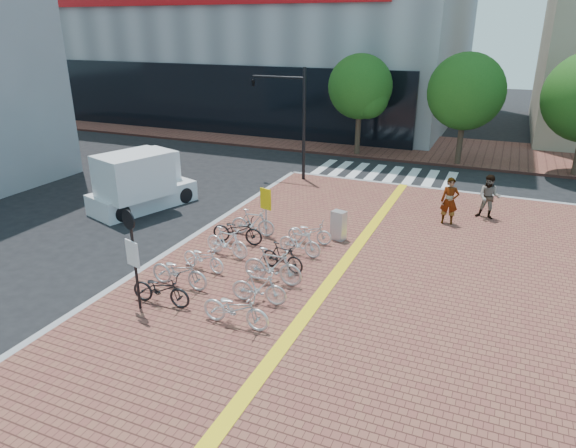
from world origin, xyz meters
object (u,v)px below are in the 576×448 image
at_px(bike_11, 310,232).
at_px(bike_8, 273,266).
at_px(bike_5, 253,222).
at_px(traffic_light_pole, 280,102).
at_px(bike_3, 227,242).
at_px(bike_1, 179,271).
at_px(utility_box, 339,225).
at_px(bike_6, 236,309).
at_px(pedestrian_a, 450,201).
at_px(bike_9, 283,257).
at_px(box_truck, 140,181).
at_px(bike_4, 237,230).
at_px(bike_7, 259,287).
at_px(bike_10, 300,243).
at_px(notice_sign, 132,248).
at_px(bike_0, 161,289).
at_px(pedestrian_b, 489,197).
at_px(yellow_sign, 266,203).
at_px(bike_2, 203,258).

bearing_deg(bike_11, bike_8, 175.80).
bearing_deg(bike_5, traffic_light_pole, 10.16).
bearing_deg(bike_3, traffic_light_pole, 21.53).
xyz_separation_m(bike_1, utility_box, (3.28, 5.45, 0.04)).
relative_size(bike_6, pedestrian_a, 1.03).
bearing_deg(bike_9, box_truck, 77.31).
distance_m(bike_4, bike_6, 5.55).
bearing_deg(bike_4, bike_7, -149.75).
height_order(bike_10, pedestrian_a, pedestrian_a).
xyz_separation_m(bike_5, bike_6, (2.43, -5.80, -0.01)).
xyz_separation_m(bike_6, bike_7, (0.04, 1.31, -0.01)).
relative_size(utility_box, notice_sign, 0.37).
height_order(bike_1, bike_4, bike_1).
distance_m(bike_9, box_truck, 9.13).
distance_m(bike_1, bike_9, 3.32).
height_order(bike_0, traffic_light_pole, traffic_light_pole).
distance_m(bike_10, traffic_light_pole, 10.57).
xyz_separation_m(pedestrian_b, traffic_light_pole, (-10.38, 2.40, 2.93)).
bearing_deg(pedestrian_b, bike_3, -129.99).
bearing_deg(box_truck, bike_8, -27.89).
distance_m(bike_8, pedestrian_b, 10.41).
bearing_deg(yellow_sign, notice_sign, -98.42).
bearing_deg(bike_3, bike_11, -37.51).
distance_m(bike_3, bike_6, 4.46).
bearing_deg(pedestrian_a, pedestrian_b, 35.74).
relative_size(bike_1, pedestrian_a, 1.03).
bearing_deg(bike_3, bike_1, -176.95).
relative_size(utility_box, traffic_light_pole, 0.20).
xyz_separation_m(bike_3, pedestrian_a, (6.59, 6.24, 0.42)).
bearing_deg(bike_2, bike_7, -106.93).
distance_m(bike_11, yellow_sign, 1.99).
distance_m(bike_10, box_truck, 8.79).
height_order(bike_0, bike_6, bike_6).
bearing_deg(pedestrian_a, bike_8, -126.01).
height_order(bike_4, bike_8, bike_8).
height_order(bike_2, bike_6, bike_6).
xyz_separation_m(pedestrian_a, notice_sign, (-7.11, -10.32, 0.93)).
height_order(traffic_light_pole, box_truck, traffic_light_pole).
relative_size(bike_1, bike_7, 1.18).
bearing_deg(bike_7, box_truck, 50.05).
relative_size(yellow_sign, box_truck, 0.38).
relative_size(bike_5, traffic_light_pole, 0.31).
bearing_deg(bike_1, pedestrian_a, -37.75).
bearing_deg(bike_5, bike_0, 172.89).
xyz_separation_m(bike_8, box_truck, (-8.47, 4.48, 0.51)).
distance_m(bike_6, bike_7, 1.31).
distance_m(bike_8, box_truck, 9.60).
distance_m(yellow_sign, box_truck, 6.69).
bearing_deg(bike_8, bike_3, 61.09).
xyz_separation_m(bike_4, bike_7, (2.64, -3.59, -0.01)).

